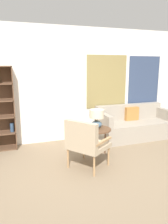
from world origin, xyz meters
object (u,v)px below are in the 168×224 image
at_px(side_table, 97,131).
at_px(table_lamp, 97,117).
at_px(armchair, 85,141).
at_px(couch, 133,125).

xyz_separation_m(side_table, table_lamp, (0.02, 0.06, 0.28)).
relative_size(armchair, couch, 0.48).
height_order(armchair, couch, armchair).
bearing_deg(side_table, couch, 26.46).
bearing_deg(table_lamp, armchair, -126.98).
bearing_deg(couch, table_lamp, -155.48).
relative_size(armchair, side_table, 1.51).
relative_size(couch, side_table, 3.12).
height_order(side_table, table_lamp, table_lamp).
bearing_deg(side_table, armchair, -128.61).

